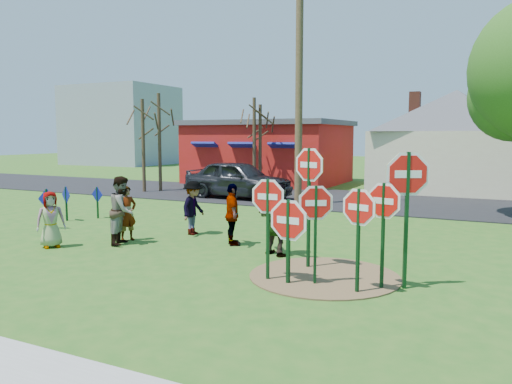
# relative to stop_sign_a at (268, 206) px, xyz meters

# --- Properties ---
(ground) EXTENTS (120.00, 120.00, 0.00)m
(ground) POSITION_rel_stop_sign_a_xyz_m (-3.52, 1.75, -1.55)
(ground) COLOR #255B1A
(ground) RESTS_ON ground
(road) EXTENTS (120.00, 7.50, 0.04)m
(road) POSITION_rel_stop_sign_a_xyz_m (-3.52, 13.25, -1.53)
(road) COLOR black
(road) RESTS_ON ground
(dirt_patch) EXTENTS (3.20, 3.20, 0.03)m
(dirt_patch) POSITION_rel_stop_sign_a_xyz_m (0.98, 0.75, -1.54)
(dirt_patch) COLOR brown
(dirt_patch) RESTS_ON ground
(red_building) EXTENTS (9.40, 7.69, 3.90)m
(red_building) POSITION_rel_stop_sign_a_xyz_m (-9.02, 19.74, 0.41)
(red_building) COLOR #A31A10
(red_building) RESTS_ON ground
(cream_house) EXTENTS (9.40, 9.40, 6.50)m
(cream_house) POSITION_rel_stop_sign_a_xyz_m (1.98, 19.75, 1.37)
(cream_house) COLOR beige
(cream_house) RESTS_ON ground
(distant_building) EXTENTS (10.00, 8.00, 8.00)m
(distant_building) POSITION_rel_stop_sign_a_xyz_m (-31.52, 31.75, 2.45)
(distant_building) COLOR #8C939E
(distant_building) RESTS_ON ground
(stop_sign_a) EXTENTS (0.99, 0.07, 2.24)m
(stop_sign_a) POSITION_rel_stop_sign_a_xyz_m (0.00, 0.00, 0.00)
(stop_sign_a) COLOR #0F3718
(stop_sign_a) RESTS_ON ground
(stop_sign_b) EXTENTS (0.99, 0.32, 2.86)m
(stop_sign_b) POSITION_rel_stop_sign_a_xyz_m (0.42, 1.27, 0.53)
(stop_sign_b) COLOR #0F3718
(stop_sign_b) RESTS_ON ground
(stop_sign_c) EXTENTS (0.92, 0.29, 2.22)m
(stop_sign_c) POSITION_rel_stop_sign_a_xyz_m (2.25, 0.44, -0.01)
(stop_sign_c) COLOR #0F3718
(stop_sign_c) RESTS_ON ground
(stop_sign_d) EXTENTS (1.05, 0.55, 2.84)m
(stop_sign_d) POSITION_rel_stop_sign_a_xyz_m (2.65, 0.67, 0.48)
(stop_sign_d) COLOR #0F3718
(stop_sign_d) RESTS_ON ground
(stop_sign_e) EXTENTS (1.13, 0.16, 1.88)m
(stop_sign_e) POSITION_rel_stop_sign_a_xyz_m (0.49, -0.08, -0.34)
(stop_sign_e) COLOR #0F3718
(stop_sign_e) RESTS_ON ground
(stop_sign_f) EXTENTS (0.93, 0.29, 2.14)m
(stop_sign_f) POSITION_rel_stop_sign_a_xyz_m (1.89, -0.03, -0.04)
(stop_sign_f) COLOR #0F3718
(stop_sign_f) RESTS_ON ground
(stop_sign_g) EXTENTS (0.84, 0.48, 2.14)m
(stop_sign_g) POSITION_rel_stop_sign_a_xyz_m (0.99, 0.12, -0.07)
(stop_sign_g) COLOR #0F3718
(stop_sign_g) RESTS_ON ground
(blue_diamond_b) EXTENTS (0.68, 0.10, 1.31)m
(blue_diamond_b) POSITION_rel_stop_sign_a_xyz_m (-8.71, 2.04, -0.74)
(blue_diamond_b) COLOR #0F3718
(blue_diamond_b) RESTS_ON ground
(blue_diamond_c) EXTENTS (0.60, 0.23, 1.22)m
(blue_diamond_c) POSITION_rel_stop_sign_a_xyz_m (-9.38, 3.45, -0.79)
(blue_diamond_c) COLOR #0F3718
(blue_diamond_c) RESTS_ON ground
(blue_diamond_d) EXTENTS (0.58, 0.09, 1.16)m
(blue_diamond_d) POSITION_rel_stop_sign_a_xyz_m (-8.78, 4.33, -0.83)
(blue_diamond_d) COLOR #0F3718
(blue_diamond_d) RESTS_ON ground
(person_a) EXTENTS (0.81, 0.88, 1.51)m
(person_a) POSITION_rel_stop_sign_a_xyz_m (-6.49, 0.21, -0.79)
(person_a) COLOR #363888
(person_a) RESTS_ON ground
(person_b) EXTENTS (0.52, 0.66, 1.57)m
(person_b) POSITION_rel_stop_sign_a_xyz_m (-5.22, 1.78, -0.76)
(person_b) COLOR #227265
(person_b) RESTS_ON ground
(person_c) EXTENTS (1.00, 1.12, 1.88)m
(person_c) POSITION_rel_stop_sign_a_xyz_m (-5.06, 1.39, -0.61)
(person_c) COLOR #9C6847
(person_c) RESTS_ON ground
(person_d) EXTENTS (0.66, 1.08, 1.63)m
(person_d) POSITION_rel_stop_sign_a_xyz_m (-4.03, 3.36, -0.73)
(person_d) COLOR #323237
(person_d) RESTS_ON ground
(person_e) EXTENTS (0.93, 1.04, 1.70)m
(person_e) POSITION_rel_stop_sign_a_xyz_m (-2.25, 2.58, -0.70)
(person_e) COLOR #4B2C4F
(person_e) RESTS_ON ground
(person_f) EXTENTS (1.76, 1.20, 1.83)m
(person_f) POSITION_rel_stop_sign_a_xyz_m (-0.72, 2.10, -0.64)
(person_f) COLOR #1F593A
(person_f) RESTS_ON ground
(suv) EXTENTS (5.35, 2.43, 1.78)m
(suv) POSITION_rel_stop_sign_a_xyz_m (-6.88, 11.55, -0.62)
(suv) COLOR #323136
(suv) RESTS_ON road
(utility_pole) EXTENTS (2.34, 0.96, 9.98)m
(utility_pole) POSITION_rel_stop_sign_a_xyz_m (-3.50, 10.67, 3.70)
(utility_pole) COLOR #4C3823
(utility_pole) RESTS_ON ground
(bare_tree_west) EXTENTS (1.80, 1.80, 4.87)m
(bare_tree_west) POSITION_rel_stop_sign_a_xyz_m (-12.59, 11.72, 1.60)
(bare_tree_west) COLOR #382819
(bare_tree_west) RESTS_ON ground
(bare_tree_east) EXTENTS (1.80, 1.80, 4.63)m
(bare_tree_east) POSITION_rel_stop_sign_a_xyz_m (-7.46, 15.16, 1.45)
(bare_tree_east) COLOR #382819
(bare_tree_east) RESTS_ON ground
(bare_tree_mid) EXTENTS (1.80, 1.80, 5.20)m
(bare_tree_mid) POSITION_rel_stop_sign_a_xyz_m (-12.10, 12.47, 1.81)
(bare_tree_mid) COLOR #382819
(bare_tree_mid) RESTS_ON ground
(bare_tree_extra) EXTENTS (1.80, 1.80, 4.98)m
(bare_tree_extra) POSITION_rel_stop_sign_a_xyz_m (-7.64, 14.81, 1.67)
(bare_tree_extra) COLOR #382819
(bare_tree_extra) RESTS_ON ground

